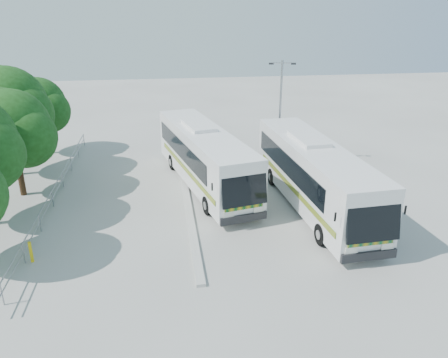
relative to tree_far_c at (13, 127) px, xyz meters
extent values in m
plane|color=#ADADA8|center=(12.12, -5.10, -4.26)|extent=(100.00, 100.00, 0.00)
cube|color=#B2B2AD|center=(9.82, -3.10, -4.18)|extent=(0.40, 16.00, 0.15)
cylinder|color=gray|center=(2.12, -1.10, -3.31)|extent=(0.06, 22.00, 0.06)
cylinder|color=gray|center=(2.12, -1.10, -3.71)|extent=(0.06, 22.00, 0.06)
cylinder|color=gray|center=(2.12, -11.10, -3.76)|extent=(0.06, 0.06, 1.00)
cylinder|color=gray|center=(2.12, 8.90, -3.76)|extent=(0.06, 0.06, 1.00)
cylinder|color=#382314|center=(-0.08, 0.00, -2.74)|extent=(0.36, 0.36, 3.04)
sphere|color=#14360E|center=(-0.08, 0.00, 0.02)|extent=(4.42, 4.42, 4.42)
sphere|color=#14360E|center=(0.75, -0.55, -0.46)|extent=(3.59, 3.59, 3.59)
sphere|color=#14360E|center=(-0.77, 0.69, 0.57)|extent=(3.31, 3.31, 3.31)
cylinder|color=#382314|center=(-1.28, 3.70, -2.54)|extent=(0.36, 0.36, 3.43)
sphere|color=#14360E|center=(-1.28, 3.70, 0.58)|extent=(4.99, 4.99, 4.99)
sphere|color=#14360E|center=(-0.34, 3.08, 0.03)|extent=(4.06, 4.06, 4.06)
cylinder|color=#382314|center=(-0.58, 8.20, -2.87)|extent=(0.36, 0.36, 2.77)
sphere|color=#14360E|center=(-0.58, 8.20, -0.35)|extent=(4.03, 4.03, 4.03)
sphere|color=#14360E|center=(0.18, 7.70, -0.79)|extent=(3.28, 3.28, 3.28)
sphere|color=#14360E|center=(-1.21, 8.83, 0.15)|extent=(3.02, 3.02, 3.02)
cube|color=white|center=(11.12, -0.04, -2.28)|extent=(5.33, 12.96, 3.23)
cube|color=black|center=(12.51, -6.26, -1.88)|extent=(2.48, 1.00, 2.05)
cube|color=black|center=(9.67, 0.29, -1.88)|extent=(2.25, 9.92, 1.16)
cube|color=black|center=(12.30, 0.87, -1.88)|extent=(2.25, 9.92, 1.16)
cube|color=#0B4E19|center=(9.87, -0.64, -2.88)|extent=(2.42, 10.74, 0.30)
cylinder|color=black|center=(10.85, -4.32, -3.73)|extent=(0.54, 1.10, 1.06)
cylinder|color=black|center=(13.18, -3.80, -3.73)|extent=(0.54, 1.10, 1.06)
cylinder|color=black|center=(9.18, 3.21, -3.73)|extent=(0.54, 1.10, 1.06)
cylinder|color=black|center=(11.51, 3.73, -3.73)|extent=(0.54, 1.10, 1.06)
cube|color=silver|center=(16.90, -4.18, -2.24)|extent=(3.44, 13.04, 3.28)
cube|color=black|center=(17.28, -10.65, -1.84)|extent=(2.50, 0.63, 2.09)
cube|color=black|center=(15.50, -3.61, -1.84)|extent=(0.65, 10.31, 1.18)
cube|color=black|center=(18.22, -3.45, -1.84)|extent=(0.65, 10.31, 1.18)
cube|color=#0C582B|center=(15.55, -4.58, -2.86)|extent=(0.68, 11.17, 0.30)
cylinder|color=black|center=(15.93, -8.44, -3.72)|extent=(0.38, 1.09, 1.08)
cylinder|color=black|center=(18.36, -8.29, -3.72)|extent=(0.38, 1.09, 1.08)
cylinder|color=black|center=(15.47, -0.60, -3.72)|extent=(0.38, 1.09, 1.08)
cylinder|color=black|center=(17.90, -0.46, -3.72)|extent=(0.38, 1.09, 1.08)
cylinder|color=#95999E|center=(16.81, 3.03, -0.54)|extent=(0.17, 0.17, 7.44)
cylinder|color=#95999E|center=(16.81, 3.03, 2.99)|extent=(1.47, 0.36, 0.07)
cube|color=black|center=(16.08, 3.17, 2.95)|extent=(0.35, 0.23, 0.11)
cube|color=black|center=(17.54, 2.89, 2.95)|extent=(0.35, 0.23, 0.11)
cylinder|color=#DBB70C|center=(2.42, -8.04, -3.75)|extent=(0.18, 0.18, 1.02)
camera|label=1|loc=(8.57, -26.15, 6.58)|focal=35.00mm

